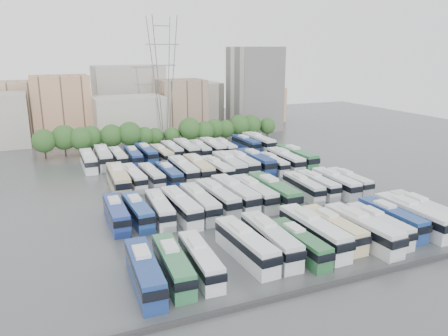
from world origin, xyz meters
name	(u,v)px	position (x,y,z in m)	size (l,w,h in m)	color
ground	(231,195)	(0.00, 0.00, 0.00)	(220.00, 220.00, 0.00)	#424447
parapet	(350,280)	(0.00, -33.00, 0.25)	(56.00, 0.50, 0.50)	#2D2D30
tree_line	(160,132)	(-1.63, 42.13, 4.26)	(65.70, 7.47, 7.69)	black
city_buildings	(117,106)	(-7.46, 71.86, 7.87)	(102.00, 35.00, 20.00)	#9E998E
apartment_tower	(254,89)	(34.00, 58.00, 13.00)	(14.00, 14.00, 26.00)	silver
electricity_pylon	(163,74)	(2.00, 50.00, 18.66)	(9.00, 6.91, 33.83)	slate
bus_r0_s0	(145,272)	(-21.53, -24.88, 1.87)	(3.22, 12.24, 3.80)	navy
bus_r0_s1	(173,264)	(-18.14, -24.41, 1.80)	(3.14, 11.77, 3.66)	#307146
bus_r0_s2	(200,260)	(-14.82, -24.41, 1.73)	(2.99, 11.35, 3.53)	silver
bus_r0_s4	(246,245)	(-8.38, -23.23, 1.93)	(3.36, 12.64, 3.93)	silver
bus_r0_s5	(270,239)	(-4.80, -23.06, 1.95)	(3.10, 12.75, 3.98)	silver
bus_r0_s6	(300,243)	(-1.64, -25.04, 1.71)	(2.64, 11.13, 3.48)	#2A6338
bus_r0_s7	(313,231)	(1.63, -23.28, 2.03)	(3.09, 13.22, 4.13)	silver
bus_r0_s8	(333,228)	(5.03, -22.99, 1.81)	(2.86, 11.82, 3.69)	beige
bus_r0_s9	(362,229)	(8.22, -25.11, 2.00)	(3.43, 13.07, 4.07)	silver
bus_r0_s10	(378,225)	(11.53, -24.49, 1.78)	(2.58, 11.54, 3.62)	silver
bus_r0_s11	(391,218)	(14.93, -23.40, 1.82)	(2.74, 11.86, 3.71)	navy
bus_r0_s12	(412,216)	(18.16, -24.16, 2.01)	(3.13, 13.08, 4.08)	silver
bus_r0_s13	(423,211)	(21.40, -23.05, 1.87)	(2.84, 12.15, 3.80)	silver
bus_r1_s0	(116,213)	(-21.30, -5.58, 1.77)	(2.73, 11.56, 3.61)	navy
bus_r1_s1	(137,211)	(-18.17, -5.80, 1.75)	(2.88, 11.44, 3.56)	navy
bus_r1_s2	(160,208)	(-14.83, -6.19, 1.78)	(3.09, 11.67, 3.63)	silver
bus_r1_s3	(181,206)	(-11.64, -7.01, 1.92)	(3.20, 12.58, 3.92)	silver
bus_r1_s4	(200,203)	(-8.41, -6.55, 1.93)	(2.75, 12.55, 3.94)	silver
bus_r1_s5	(217,197)	(-4.90, -5.34, 1.94)	(3.36, 12.69, 3.94)	silver
bus_r1_s6	(235,194)	(-1.62, -5.07, 2.06)	(3.42, 13.47, 4.19)	silver
bus_r1_s7	(254,193)	(1.69, -5.63, 1.95)	(2.96, 12.73, 3.98)	silver
bus_r1_s8	(274,192)	(4.89, -6.74, 2.09)	(3.03, 13.56, 4.25)	#2E6C3D
bus_r1_s10	(303,187)	(11.65, -5.42, 1.72)	(2.92, 11.27, 3.51)	silver
bus_r1_s11	(318,184)	(14.84, -5.24, 1.71)	(2.49, 11.09, 3.47)	silver
bus_r1_s12	(335,183)	(18.16, -6.09, 1.83)	(2.77, 11.93, 3.73)	silver
bus_r1_s13	(349,181)	(21.51, -5.75, 1.68)	(2.41, 10.89, 3.41)	silver
bus_r2_s1	(118,179)	(-18.04, 11.04, 2.08)	(3.48, 13.61, 4.24)	tan
bus_r2_s2	(134,177)	(-14.98, 12.24, 1.77)	(3.03, 11.58, 3.60)	silver
bus_r2_s3	(151,176)	(-11.53, 12.10, 1.69)	(2.93, 11.05, 3.43)	silver
bus_r2_s4	(169,174)	(-8.23, 11.47, 1.74)	(2.80, 11.35, 3.54)	navy
bus_r2_s5	(183,170)	(-4.88, 12.71, 1.98)	(2.88, 12.86, 4.03)	silver
bus_r2_s6	(198,168)	(-1.70, 12.50, 2.03)	(3.35, 13.25, 4.13)	#CBBC8B
bus_r2_s7	(217,169)	(1.71, 11.09, 1.86)	(3.10, 12.16, 3.79)	silver
bus_r2_s8	(229,165)	(4.92, 12.06, 2.06)	(3.44, 13.49, 4.20)	silver
bus_r2_s9	(242,163)	(8.26, 12.83, 1.95)	(3.00, 12.72, 3.97)	silver
bus_r2_s10	(256,161)	(11.51, 12.85, 2.05)	(3.12, 13.35, 4.17)	navy
bus_r2_s11	(273,163)	(14.89, 11.25, 1.68)	(2.71, 10.95, 3.41)	silver
bus_r2_s12	(285,160)	(18.25, 11.76, 1.97)	(3.13, 12.85, 4.01)	silver
bus_r2_s13	(296,157)	(21.61, 12.66, 2.08)	(3.18, 13.53, 4.23)	#2E6D43
bus_r3_s0	(88,160)	(-21.46, 28.60, 1.86)	(2.69, 12.11, 3.80)	silver
bus_r3_s1	(103,157)	(-18.04, 30.15, 2.00)	(3.23, 13.04, 4.07)	silver
bus_r3_s2	(118,157)	(-14.89, 29.57, 1.73)	(2.57, 11.26, 3.53)	silver
bus_r3_s3	(133,156)	(-11.49, 29.03, 1.74)	(2.74, 11.38, 3.55)	navy
bus_r3_s4	(146,153)	(-8.13, 30.71, 1.81)	(3.02, 11.82, 3.68)	navy
bus_r3_s5	(162,154)	(-4.92, 28.68, 1.72)	(2.98, 11.25, 3.50)	beige
bus_r3_s6	(172,150)	(-1.72, 31.21, 1.76)	(2.58, 11.44, 3.58)	silver
bus_r3_s7	(186,149)	(1.50, 30.04, 1.99)	(2.84, 12.90, 4.05)	silver
bus_r3_s8	(200,149)	(4.83, 29.49, 1.76)	(3.00, 11.50, 3.58)	silver
bus_r3_s9	(213,148)	(8.21, 29.59, 1.91)	(2.89, 12.44, 3.89)	silver
bus_r3_s10	(225,147)	(11.42, 29.54, 1.71)	(2.70, 11.18, 3.49)	white
bus_r3_s12	(246,144)	(17.97, 30.88, 1.81)	(3.00, 11.83, 3.69)	navy
bus_r3_s13	(258,142)	(21.31, 30.37, 2.04)	(3.36, 13.34, 4.16)	silver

